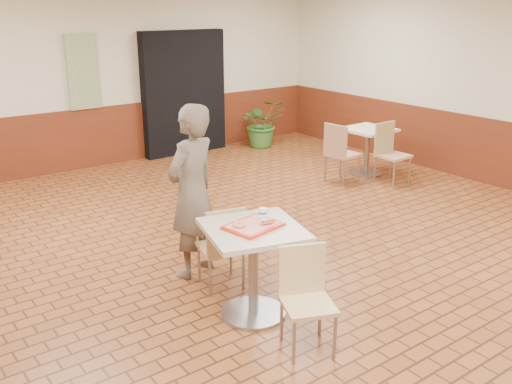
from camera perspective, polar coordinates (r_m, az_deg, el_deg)
room_shell at (r=5.82m, az=6.38°, el=6.76°), size 8.01×10.01×3.01m
wainscot_band at (r=6.10m, az=6.05°, el=-2.47°), size 8.00×10.00×1.00m
corridor_doorway at (r=10.50m, az=-7.22°, el=9.77°), size 1.60×0.22×2.20m
promo_poster at (r=9.74m, az=-16.94°, el=11.43°), size 0.50×0.03×1.20m
main_table at (r=4.98m, az=-0.27°, el=-6.50°), size 0.80×0.80×0.85m
chair_main_front at (r=4.62m, az=4.98°, el=-10.02°), size 0.51×0.51×0.85m
chair_main_back at (r=5.47m, az=-3.33°, el=-5.16°), size 0.48×0.48×0.86m
customer at (r=5.69m, az=-6.41°, el=0.01°), size 0.75×0.61×1.76m
serving_tray at (r=4.86m, az=-0.28°, el=-3.41°), size 0.45×0.35×0.03m
ring_donut at (r=4.81m, az=-1.69°, el=-3.27°), size 0.13×0.13×0.04m
long_john_donut at (r=4.86m, az=1.15°, el=-2.97°), size 0.15×0.08×0.05m
paper_cup at (r=4.99m, az=0.67°, el=-2.10°), size 0.07×0.07×0.09m
second_table at (r=9.35m, az=11.09°, el=4.79°), size 0.71×0.71×0.75m
chair_second_left at (r=8.79m, az=8.37°, el=4.15°), size 0.47×0.47×0.93m
chair_second_front at (r=8.98m, az=13.21°, el=4.13°), size 0.44×0.44×0.93m
potted_plant at (r=10.98m, az=0.64°, el=6.92°), size 1.00×0.93×0.92m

